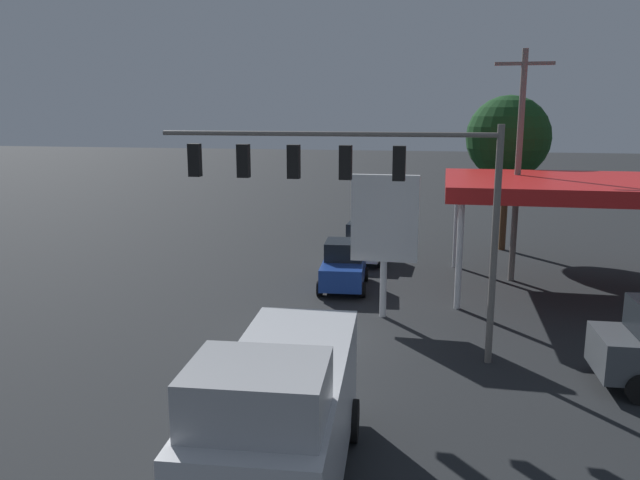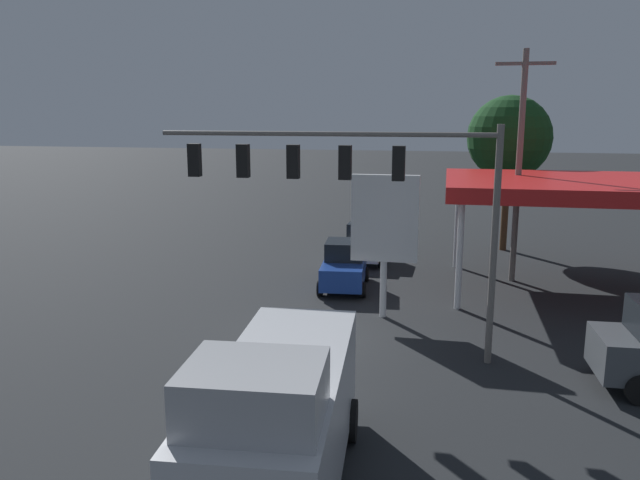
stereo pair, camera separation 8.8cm
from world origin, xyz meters
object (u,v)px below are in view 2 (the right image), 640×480
at_px(sedan_far, 366,241).
at_px(hatchback_crossing, 344,266).
at_px(traffic_signal_assembly, 346,177).
at_px(price_sign, 385,223).
at_px(utility_pole, 519,162).
at_px(street_tree, 509,138).
at_px(delivery_truck, 280,419).

bearing_deg(sedan_far, hatchback_crossing, -1.25).
height_order(traffic_signal_assembly, price_sign, traffic_signal_assembly).
height_order(utility_pole, sedan_far, utility_pole).
xyz_separation_m(traffic_signal_assembly, street_tree, (-6.01, -16.00, 0.54)).
height_order(hatchback_crossing, sedan_far, hatchback_crossing).
distance_m(price_sign, street_tree, 13.70).
bearing_deg(sedan_far, price_sign, 12.83).
bearing_deg(traffic_signal_assembly, sedan_far, -85.76).
bearing_deg(traffic_signal_assembly, utility_pole, -121.42).
xyz_separation_m(traffic_signal_assembly, delivery_truck, (-0.01, 7.73, -3.71)).
distance_m(delivery_truck, street_tree, 24.85).
distance_m(utility_pole, price_sign, 8.09).
xyz_separation_m(utility_pole, delivery_truck, (5.87, 17.36, -3.51)).
relative_size(utility_pole, price_sign, 1.91).
xyz_separation_m(hatchback_crossing, delivery_truck, (-1.18, 14.76, 0.75)).
relative_size(traffic_signal_assembly, sedan_far, 2.26).
xyz_separation_m(sedan_far, street_tree, (-6.92, -3.75, 5.00)).
bearing_deg(price_sign, hatchback_crossing, -60.14).
relative_size(price_sign, hatchback_crossing, 1.31).
relative_size(utility_pole, hatchback_crossing, 2.51).
xyz_separation_m(utility_pole, sedan_far, (6.79, -2.63, -4.25)).
relative_size(utility_pole, street_tree, 1.21).
height_order(traffic_signal_assembly, street_tree, street_tree).
height_order(hatchback_crossing, delivery_truck, delivery_truck).
distance_m(traffic_signal_assembly, sedan_far, 13.07).
bearing_deg(street_tree, sedan_far, 28.42).
bearing_deg(utility_pole, street_tree, -91.21).
height_order(traffic_signal_assembly, delivery_truck, traffic_signal_assembly).
bearing_deg(hatchback_crossing, price_sign, 25.33).
height_order(traffic_signal_assembly, utility_pole, utility_pole).
xyz_separation_m(traffic_signal_assembly, price_sign, (-0.81, -3.57, -1.94)).
bearing_deg(delivery_truck, hatchback_crossing, -179.43).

